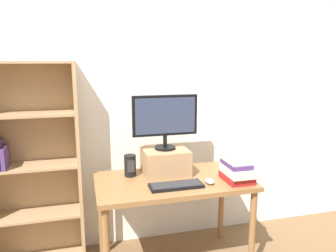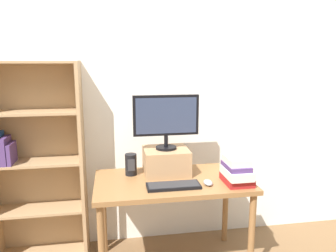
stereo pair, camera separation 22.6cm
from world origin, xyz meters
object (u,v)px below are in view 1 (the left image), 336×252
bookshelf_unit (29,165)px  computer_mouse (209,181)px  riser_box (165,161)px  desk (173,190)px  desk_speaker (130,166)px  book_stack (237,169)px  keyboard (176,185)px  computer_monitor (165,118)px

bookshelf_unit → computer_mouse: 1.43m
bookshelf_unit → riser_box: bearing=-10.7°
desk → desk_speaker: (-0.31, 0.16, 0.18)m
bookshelf_unit → book_stack: bearing=-18.4°
desk → keyboard: size_ratio=3.05×
desk → computer_monitor: size_ratio=2.27×
computer_mouse → desk_speaker: desk_speaker is taller
riser_box → computer_monitor: 0.36m
book_stack → desk_speaker: (-0.77, 0.32, -0.01)m
bookshelf_unit → desk_speaker: 0.81m
desk_speaker → book_stack: bearing=-22.6°
desk → desk_speaker: bearing=152.6°
book_stack → desk_speaker: book_stack is taller
keyboard → desk_speaker: desk_speaker is taller
book_stack → desk_speaker: bearing=157.4°
keyboard → desk_speaker: bearing=132.0°
keyboard → computer_mouse: computer_mouse is taller
desk → keyboard: (-0.02, -0.16, 0.10)m
riser_box → keyboard: (0.00, -0.32, -0.09)m
bookshelf_unit → computer_monitor: 1.15m
desk → desk_speaker: desk_speaker is taller
keyboard → book_stack: book_stack is taller
computer_mouse → computer_monitor: bearing=130.6°
bookshelf_unit → riser_box: bookshelf_unit is taller
computer_monitor → book_stack: bearing=-32.9°
desk → computer_mouse: computer_mouse is taller
riser_box → computer_monitor: bearing=-90.0°
book_stack → desk: bearing=160.8°
computer_mouse → desk_speaker: 0.64m
computer_monitor → desk_speaker: (-0.29, 0.01, -0.37)m
desk → computer_monitor: computer_monitor is taller
riser_box → computer_monitor: computer_monitor is taller
desk → book_stack: book_stack is taller
bookshelf_unit → desk: bearing=-18.0°
bookshelf_unit → computer_monitor: size_ratio=3.13×
desk → computer_monitor: (-0.02, 0.15, 0.55)m
desk_speaker → keyboard: bearing=-48.0°
bookshelf_unit → riser_box: size_ratio=4.59×
riser_box → computer_monitor: size_ratio=0.68×
riser_box → computer_mouse: 0.42m
desk_speaker → computer_mouse: bearing=-30.0°
bookshelf_unit → keyboard: bookshelf_unit is taller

